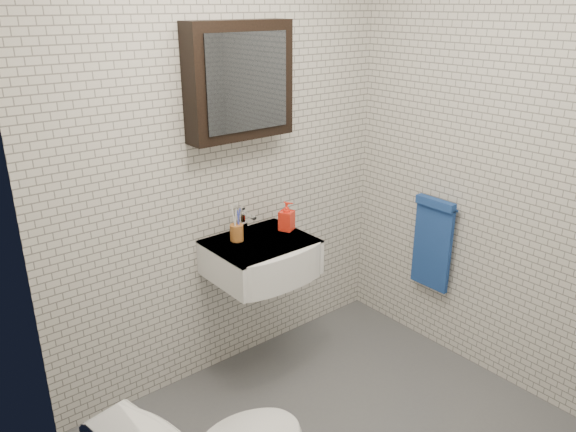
% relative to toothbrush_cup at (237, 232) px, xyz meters
% --- Properties ---
extents(room_shell, '(2.22, 2.02, 2.51)m').
position_rel_toothbrush_cup_xyz_m(room_shell, '(0.04, -0.86, 0.57)').
color(room_shell, silver).
rests_on(room_shell, ground).
extents(washbasin, '(0.55, 0.50, 0.20)m').
position_rel_toothbrush_cup_xyz_m(washbasin, '(0.09, -0.13, -0.14)').
color(washbasin, white).
rests_on(washbasin, room_shell).
extents(faucet, '(0.06, 0.20, 0.15)m').
position_rel_toothbrush_cup_xyz_m(faucet, '(0.09, 0.07, 0.02)').
color(faucet, silver).
rests_on(faucet, washbasin).
extents(mirror_cabinet, '(0.60, 0.15, 0.60)m').
position_rel_toothbrush_cup_xyz_m(mirror_cabinet, '(0.09, 0.07, 0.80)').
color(mirror_cabinet, black).
rests_on(mirror_cabinet, room_shell).
extents(towel_rail, '(0.09, 0.30, 0.58)m').
position_rel_toothbrush_cup_xyz_m(towel_rail, '(1.09, -0.51, -0.18)').
color(towel_rail, silver).
rests_on(towel_rail, room_shell).
extents(toothbrush_cup, '(0.08, 0.08, 0.20)m').
position_rel_toothbrush_cup_xyz_m(toothbrush_cup, '(0.00, 0.00, 0.00)').
color(toothbrush_cup, '#9E5D27').
rests_on(toothbrush_cup, washbasin).
extents(soap_bottle, '(0.10, 0.10, 0.17)m').
position_rel_toothbrush_cup_xyz_m(soap_bottle, '(0.31, -0.05, 0.03)').
color(soap_bottle, orange).
rests_on(soap_bottle, washbasin).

